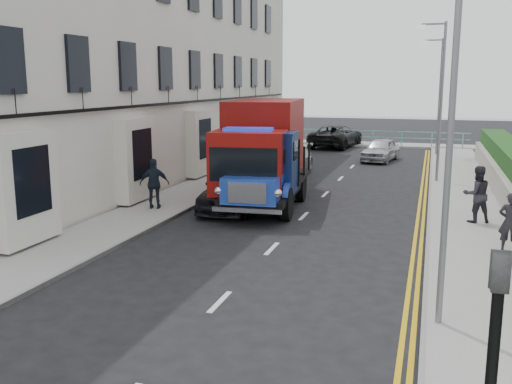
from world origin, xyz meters
The scene contains 22 objects.
ground centered at (0.00, 0.00, 0.00)m, with size 120.00×120.00×0.00m, color black.
pavement_west centered at (-5.20, 9.00, 0.06)m, with size 2.40×38.00×0.12m, color gray.
pavement_east centered at (5.30, 9.00, 0.06)m, with size 2.60×38.00×0.12m, color gray.
promenade centered at (0.00, 29.00, 0.06)m, with size 30.00×2.50×0.12m, color gray.
sea_plane centered at (0.00, 60.00, 0.00)m, with size 120.00×120.00×0.00m, color slate.
terrace_west centered at (-9.47, 13.00, 7.17)m, with size 6.31×30.20×14.25m.
seafront_railing centered at (0.00, 28.20, 0.58)m, with size 13.00×0.08×1.11m.
lamp_near centered at (4.18, -2.00, 4.00)m, with size 1.23×0.18×7.00m.
lamp_mid centered at (4.18, 14.00, 4.00)m, with size 1.23×0.18×7.00m.
lamp_far centered at (4.18, 24.00, 4.00)m, with size 1.23×0.18×7.00m.
traffic_signal centered at (4.60, -7.50, 2.07)m, with size 0.16×0.20×3.10m.
bedford_lorry centered at (-1.49, 6.12, 1.28)m, with size 2.75×6.03×2.78m.
red_lorry centered at (-2.13, 8.29, 2.01)m, with size 3.32×7.46×3.78m.
parked_car_front centered at (-2.60, 6.35, 0.76)m, with size 1.79×4.44×1.51m, color black.
parked_car_mid centered at (-2.60, 12.00, 0.75)m, with size 1.58×4.54×1.50m, color #5E8CCA.
parked_car_rear centered at (-2.67, 14.06, 0.72)m, with size 2.01×4.94×1.43m, color #A6A6AB.
seafront_car_left centered at (-2.37, 27.00, 0.77)m, with size 2.57×5.57×1.55m, color black.
seafront_car_right centered at (1.22, 20.71, 0.65)m, with size 1.54×3.83×1.31m, color #B2B3B7.
pedestrian_east_near centered at (6.05, 3.21, 0.90)m, with size 0.57×0.37×1.56m, color black.
pedestrian_east_far centered at (5.44, 6.33, 1.02)m, with size 0.87×0.68×1.79m, color #2A2730.
pedestrian_west_near centered at (-5.12, 5.16, 0.99)m, with size 1.02×0.43×1.75m, color black.
pedestrian_west_far centered at (-5.51, 15.95, 1.11)m, with size 0.96×0.63×1.97m, color #3A2E2A.
Camera 1 is at (4.00, -12.39, 4.47)m, focal length 40.00 mm.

